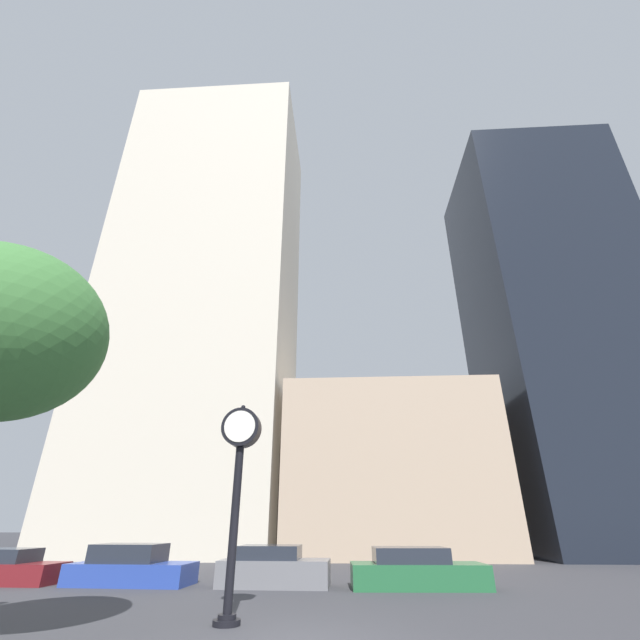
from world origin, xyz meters
The scene contains 9 objects.
building_tall_tower centered at (-11.44, 24.00, 20.94)m, with size 15.27×12.00×41.88m.
building_storefront_row centered at (4.02, 24.00, 5.54)m, with size 14.54×12.00×11.07m.
building_glass_modern centered at (18.84, 24.00, 16.97)m, with size 11.93×12.00×33.95m.
street_clock centered at (-1.86, 1.47, 3.49)m, with size 1.01×0.63×5.04m.
car_maroon centered at (-12.35, 8.09, 0.50)m, with size 4.52×1.88×1.19m.
car_blue centered at (-7.26, 8.03, 0.57)m, with size 4.58×2.05×1.37m.
car_grey centered at (-1.81, 7.93, 0.57)m, with size 4.02×1.90×1.34m.
car_green centered at (3.34, 7.72, 0.55)m, with size 4.82×2.04×1.30m.
bare_tree centered at (-6.08, -2.39, 5.63)m, with size 4.00×4.00×7.45m.
Camera 1 is at (0.95, -10.04, 2.10)m, focal length 24.00 mm.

